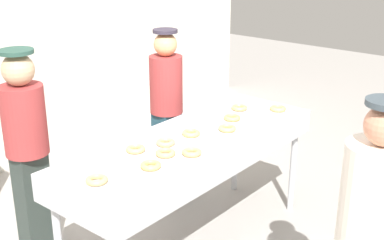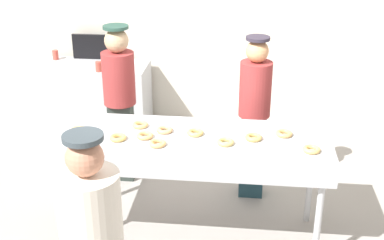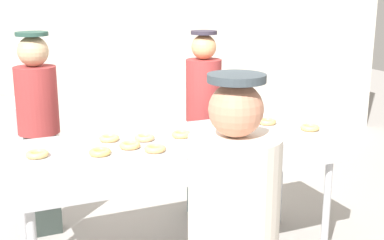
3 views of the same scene
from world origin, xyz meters
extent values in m
cube|color=silver|center=(0.00, 2.57, 1.42)|extent=(8.00, 0.12, 2.84)
cube|color=#B7BABF|center=(0.00, 0.00, 0.88)|extent=(2.33, 0.81, 0.20)
cube|color=slate|center=(0.00, 0.00, 0.94)|extent=(1.98, 0.56, 0.08)
cylinder|color=#B7BABF|center=(1.06, -0.32, 0.39)|extent=(0.06, 0.06, 0.78)
cylinder|color=#B7BABF|center=(1.06, 0.32, 0.39)|extent=(0.06, 0.06, 0.78)
torus|color=#EAB85F|center=(-0.60, -0.13, 1.00)|extent=(0.18, 0.18, 0.04)
torus|color=#DDB46B|center=(-0.97, -0.02, 1.00)|extent=(0.17, 0.17, 0.04)
torus|color=#EDB965|center=(0.97, -0.18, 1.00)|extent=(0.20, 0.20, 0.04)
torus|color=#DCBB65|center=(0.29, -0.12, 1.00)|extent=(0.16, 0.16, 0.04)
torus|color=#E8B468|center=(-0.46, 0.14, 1.00)|extent=(0.20, 0.20, 0.04)
torus|color=tan|center=(-0.24, 0.06, 1.00)|extent=(0.14, 0.14, 0.04)
torus|color=#E5BA62|center=(0.03, 0.03, 1.00)|extent=(0.19, 0.19, 0.04)
torus|color=#E8AB65|center=(-0.38, -0.07, 1.00)|extent=(0.20, 0.20, 0.04)
torus|color=#EBAF65|center=(-0.25, -0.21, 1.00)|extent=(0.19, 0.19, 0.04)
torus|color=#DEA961|center=(0.77, 0.10, 1.00)|extent=(0.20, 0.20, 0.04)
torus|color=#DCB05B|center=(0.52, -0.01, 1.00)|extent=(0.16, 0.16, 0.04)
cube|color=#1E3D4A|center=(0.53, 0.75, 0.44)|extent=(0.24, 0.18, 0.88)
cylinder|color=#993333|center=(0.53, 0.75, 1.15)|extent=(0.30, 0.30, 0.53)
sphere|color=tan|center=(0.53, 0.75, 1.52)|extent=(0.21, 0.21, 0.21)
cylinder|color=#2F2936|center=(0.53, 0.75, 1.64)|extent=(0.22, 0.22, 0.03)
cube|color=#2B342F|center=(-0.84, 0.94, 0.44)|extent=(0.24, 0.18, 0.87)
cylinder|color=#993333|center=(-0.84, 0.94, 1.14)|extent=(0.33, 0.33, 0.54)
sphere|color=tan|center=(-0.84, 0.94, 1.53)|extent=(0.24, 0.24, 0.24)
cylinder|color=#27473C|center=(-0.84, 0.94, 1.66)|extent=(0.25, 0.25, 0.03)
cylinder|color=silver|center=(-0.40, -1.56, 1.17)|extent=(0.36, 0.36, 0.59)
camera|label=1|loc=(-2.81, -2.33, 2.46)|focal=48.02mm
camera|label=2|loc=(0.44, -3.94, 2.86)|focal=48.93mm
camera|label=3|loc=(-1.28, -3.20, 2.01)|focal=47.97mm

